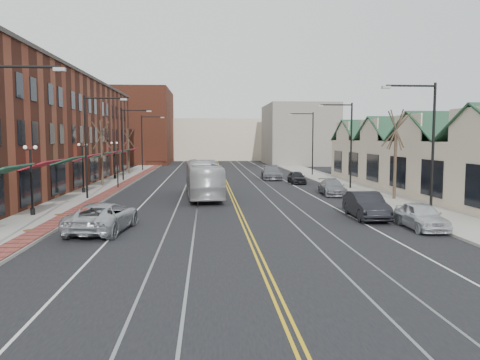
{
  "coord_description": "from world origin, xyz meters",
  "views": [
    {
      "loc": [
        -2.11,
        -21.27,
        4.86
      ],
      "look_at": [
        0.17,
        10.48,
        2.0
      ],
      "focal_mm": 35.0,
      "sensor_mm": 36.0,
      "label": 1
    }
  ],
  "objects": [
    {
      "name": "building_left",
      "position": [
        -19.0,
        27.0,
        5.5
      ],
      "size": [
        10.0,
        50.0,
        11.0
      ],
      "primitive_type": "cube",
      "color": "maroon",
      "rests_on": "ground"
    },
    {
      "name": "parked_car_c",
      "position": [
        8.58,
        17.65,
        0.66
      ],
      "size": [
        2.12,
        4.66,
        1.32
      ],
      "primitive_type": "imported",
      "rotation": [
        0.0,
        0.0,
        -0.06
      ],
      "color": "slate",
      "rests_on": "ground"
    },
    {
      "name": "distant_car_right",
      "position": [
        5.53,
        33.26,
        0.8
      ],
      "size": [
        2.58,
        5.65,
        1.6
      ],
      "primitive_type": "imported",
      "rotation": [
        0.0,
        0.0,
        -0.06
      ],
      "color": "slate",
      "rests_on": "ground"
    },
    {
      "name": "streetlight_l_0",
      "position": [
        -11.05,
        0.0,
        5.03
      ],
      "size": [
        3.33,
        0.25,
        8.0
      ],
      "color": "black",
      "rests_on": "sidewalk_left"
    },
    {
      "name": "tree_left_far",
      "position": [
        -12.5,
        42.0,
        3.28
      ],
      "size": [
        1.66,
        1.28,
        6.02
      ],
      "color": "#382B21",
      "rests_on": "sidewalk_left"
    },
    {
      "name": "parked_car_b",
      "position": [
        7.5,
        6.1,
        0.8
      ],
      "size": [
        1.87,
        4.93,
        1.6
      ],
      "primitive_type": "imported",
      "rotation": [
        0.0,
        0.0,
        -0.04
      ],
      "color": "black",
      "rests_on": "ground"
    },
    {
      "name": "transit_bus",
      "position": [
        -2.37,
        16.86,
        1.5
      ],
      "size": [
        3.23,
        10.9,
        3.0
      ],
      "primitive_type": "imported",
      "rotation": [
        0.0,
        0.0,
        3.21
      ],
      "color": "#B3B4B6",
      "rests_on": "ground"
    },
    {
      "name": "lamppost_l_1",
      "position": [
        -12.8,
        8.0,
        2.2
      ],
      "size": [
        0.84,
        0.28,
        4.27
      ],
      "color": "black",
      "rests_on": "sidewalk_left"
    },
    {
      "name": "streetlight_l_3",
      "position": [
        -11.05,
        48.0,
        5.03
      ],
      "size": [
        3.33,
        0.25,
        8.0
      ],
      "color": "black",
      "rests_on": "sidewalk_left"
    },
    {
      "name": "streetlight_r_2",
      "position": [
        11.05,
        38.0,
        5.03
      ],
      "size": [
        3.33,
        0.25,
        8.0
      ],
      "color": "black",
      "rests_on": "sidewalk_right"
    },
    {
      "name": "distant_car_far",
      "position": [
        -4.2,
        53.53,
        0.8
      ],
      "size": [
        1.98,
        4.74,
        1.6
      ],
      "primitive_type": "imported",
      "rotation": [
        0.0,
        0.0,
        3.12
      ],
      "color": "#A1A5A8",
      "rests_on": "ground"
    },
    {
      "name": "lamppost_l_3",
      "position": [
        -12.8,
        34.0,
        2.2
      ],
      "size": [
        0.84,
        0.28,
        4.27
      ],
      "color": "black",
      "rests_on": "sidewalk_left"
    },
    {
      "name": "manhole_far",
      "position": [
        -11.2,
        8.0,
        0.16
      ],
      "size": [
        0.6,
        0.6,
        0.02
      ],
      "primitive_type": "cylinder",
      "color": "#592D19",
      "rests_on": "sidewalk_left"
    },
    {
      "name": "lamppost_l_2",
      "position": [
        -12.8,
        20.0,
        2.2
      ],
      "size": [
        0.84,
        0.28,
        4.27
      ],
      "color": "black",
      "rests_on": "sidewalk_left"
    },
    {
      "name": "streetlight_l_1",
      "position": [
        -11.05,
        16.0,
        5.03
      ],
      "size": [
        3.33,
        0.25,
        8.0
      ],
      "color": "black",
      "rests_on": "sidewalk_left"
    },
    {
      "name": "tree_right_mid",
      "position": [
        12.5,
        14.0,
        3.75
      ],
      "size": [
        1.9,
        1.46,
        6.93
      ],
      "color": "#382B21",
      "rests_on": "sidewalk_right"
    },
    {
      "name": "streetlight_r_1",
      "position": [
        11.05,
        22.0,
        5.03
      ],
      "size": [
        3.33,
        0.25,
        8.0
      ],
      "color": "black",
      "rests_on": "sidewalk_right"
    },
    {
      "name": "streetlight_l_2",
      "position": [
        -11.05,
        32.0,
        5.03
      ],
      "size": [
        3.33,
        0.25,
        8.0
      ],
      "color": "black",
      "rests_on": "sidewalk_left"
    },
    {
      "name": "streetlight_r_0",
      "position": [
        11.05,
        6.0,
        5.03
      ],
      "size": [
        3.33,
        0.25,
        8.0
      ],
      "color": "black",
      "rests_on": "sidewalk_right"
    },
    {
      "name": "ground",
      "position": [
        0.0,
        0.0,
        0.0
      ],
      "size": [
        160.0,
        160.0,
        0.0
      ],
      "primitive_type": "plane",
      "color": "black",
      "rests_on": "ground"
    },
    {
      "name": "distant_car_left",
      "position": [
        -2.26,
        37.98,
        0.68
      ],
      "size": [
        1.6,
        4.16,
        1.35
      ],
      "primitive_type": "imported",
      "rotation": [
        0.0,
        0.0,
        3.18
      ],
      "color": "#222228",
      "rests_on": "ground"
    },
    {
      "name": "traffic_signal",
      "position": [
        -10.6,
        24.0,
        2.35
      ],
      "size": [
        0.18,
        0.15,
        3.8
      ],
      "color": "black",
      "rests_on": "sidewalk_left"
    },
    {
      "name": "tree_left_near",
      "position": [
        -12.5,
        26.0,
        3.51
      ],
      "size": [
        1.78,
        1.37,
        6.48
      ],
      "color": "#382B21",
      "rests_on": "sidewalk_left"
    },
    {
      "name": "backdrop_left",
      "position": [
        -16.0,
        70.0,
        7.0
      ],
      "size": [
        14.0,
        18.0,
        14.0
      ],
      "primitive_type": "cube",
      "color": "maroon",
      "rests_on": "ground"
    },
    {
      "name": "parked_car_a",
      "position": [
        9.3,
        2.6,
        0.72
      ],
      "size": [
        1.77,
        4.24,
        1.44
      ],
      "primitive_type": "imported",
      "rotation": [
        0.0,
        0.0,
        -0.02
      ],
      "color": "silver",
      "rests_on": "ground"
    },
    {
      "name": "parked_suv",
      "position": [
        -7.5,
        3.16,
        0.77
      ],
      "size": [
        3.24,
        5.84,
        1.55
      ],
      "primitive_type": "imported",
      "rotation": [
        0.0,
        0.0,
        3.02
      ],
      "color": "#AFB1B6",
      "rests_on": "ground"
    },
    {
      "name": "backdrop_right",
      "position": [
        15.0,
        65.0,
        5.5
      ],
      "size": [
        12.0,
        16.0,
        11.0
      ],
      "primitive_type": "cube",
      "color": "slate",
      "rests_on": "ground"
    },
    {
      "name": "sidewalk_left",
      "position": [
        -12.0,
        20.0,
        0.07
      ],
      "size": [
        4.0,
        120.0,
        0.15
      ],
      "primitive_type": "cube",
      "color": "gray",
      "rests_on": "ground"
    },
    {
      "name": "backdrop_mid",
      "position": [
        0.0,
        85.0,
        4.5
      ],
      "size": [
        22.0,
        14.0,
        9.0
      ],
      "primitive_type": "cube",
      "color": "beige",
      "rests_on": "ground"
    },
    {
      "name": "sidewalk_right",
      "position": [
        12.0,
        20.0,
        0.07
      ],
      "size": [
        4.0,
        120.0,
        0.15
      ],
      "primitive_type": "cube",
      "color": "gray",
      "rests_on": "ground"
    },
    {
      "name": "parked_car_d",
      "position": [
        7.5,
        27.97,
        0.68
      ],
      "size": [
        1.69,
        4.01,
        1.35
      ],
      "primitive_type": "imported",
      "rotation": [
        0.0,
        0.0,
        -0.02
      ],
      "color": "black",
      "rests_on": "ground"
    },
    {
      "name": "manhole_mid",
      "position": [
        -11.2,
        3.0,
        0.16
      ],
      "size": [
        0.6,
        0.6,
        0.02
      ],
      "primitive_type": "cylinder",
      "color": "#592D19",
      "rests_on": "sidewalk_left"
    },
    {
      "name": "building_right",
      "position": [
        18.0,
        20.0,
        2.3
      ],
      "size": [
        8.0,
        36.0,
        4.6
      ],
      "primitive_type": "cube",
      "color": "beige",
      "rests_on": "ground"
    }
  ]
}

